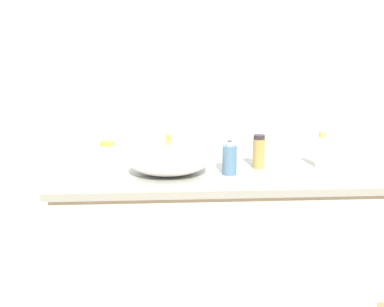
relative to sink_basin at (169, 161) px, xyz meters
The scene contains 9 objects.
bathroom_wall_rear 0.58m from the sink_basin, 56.01° to the left, with size 6.00×0.06×2.60m, color silver.
vanity_counter 0.54m from the sink_basin, 13.28° to the left, with size 1.35×0.58×0.88m.
wall_mirror_panel 0.68m from the sink_basin, 59.48° to the left, with size 1.21×0.01×1.22m, color #B2BCC6.
sink_basin is the anchor object (origin of this frame).
faucet 0.17m from the sink_basin, 90.00° to the left, with size 0.03×0.11×0.14m.
soap_dispenser 0.25m from the sink_basin, ahead, with size 0.06×0.06×0.18m.
lotion_bottle 0.68m from the sink_basin, ahead, with size 0.05×0.05×0.16m.
perfume_bottle 0.41m from the sink_basin, 10.63° to the left, with size 0.05×0.05×0.15m.
spray_can 0.26m from the sink_basin, behind, with size 0.07×0.07×0.13m.
Camera 1 is at (-0.25, -1.41, 1.40)m, focal length 40.33 mm.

